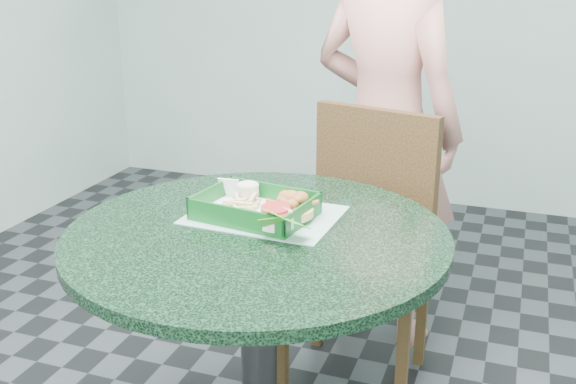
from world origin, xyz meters
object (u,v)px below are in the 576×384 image
(food_basket, at_px, (255,218))
(crab_sandwich, at_px, (293,209))
(sauce_ramekin, at_px, (244,197))
(cafe_table, at_px, (258,299))
(dining_chair, at_px, (365,232))
(diner_person, at_px, (386,111))

(food_basket, height_order, crab_sandwich, crab_sandwich)
(crab_sandwich, relative_size, sauce_ramekin, 1.89)
(sauce_ramekin, bearing_deg, food_basket, -45.14)
(cafe_table, height_order, sauce_ramekin, sauce_ramekin)
(dining_chair, xyz_separation_m, sauce_ramekin, (-0.22, -0.50, 0.27))
(dining_chair, xyz_separation_m, diner_person, (-0.01, 0.32, 0.34))
(diner_person, relative_size, crab_sandwich, 15.64)
(dining_chair, relative_size, food_basket, 3.29)
(dining_chair, bearing_deg, crab_sandwich, -81.67)
(dining_chair, xyz_separation_m, crab_sandwich, (-0.07, -0.54, 0.27))
(cafe_table, xyz_separation_m, food_basket, (-0.04, 0.08, 0.19))
(food_basket, distance_m, crab_sandwich, 0.10)
(cafe_table, height_order, crab_sandwich, crab_sandwich)
(food_basket, bearing_deg, dining_chair, 73.35)
(crab_sandwich, bearing_deg, sauce_ramekin, 165.60)
(crab_sandwich, bearing_deg, diner_person, 86.15)
(cafe_table, xyz_separation_m, crab_sandwich, (0.06, 0.10, 0.22))
(food_basket, relative_size, crab_sandwich, 2.52)
(dining_chair, bearing_deg, food_basket, -90.93)
(crab_sandwich, bearing_deg, cafe_table, -120.79)
(cafe_table, relative_size, dining_chair, 1.02)
(crab_sandwich, distance_m, sauce_ramekin, 0.16)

